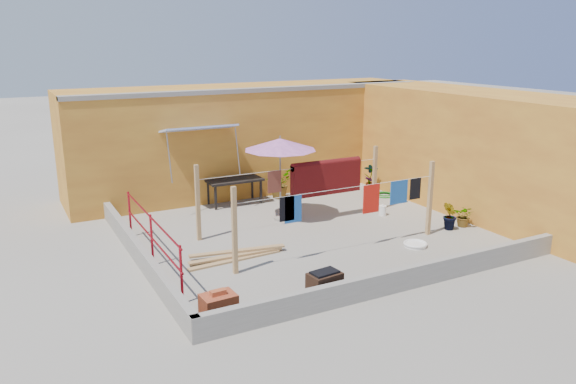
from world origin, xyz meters
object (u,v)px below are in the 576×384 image
Objects in this scene: water_jug_a at (383,210)px; water_jug_b at (401,197)px; outdoor_table at (234,181)px; brazier at (325,285)px; patio_umbrella at (280,145)px; white_basin at (415,244)px; green_hose at (384,195)px; brick_stack at (219,306)px; plant_back_a at (279,183)px.

water_jug_b is (1.23, 0.75, 0.02)m from water_jug_a.
outdoor_table reaches higher than brazier.
brazier is at bearing -107.31° from patio_umbrella.
brazier is 1.15× the size of white_basin.
brazier is at bearing -135.79° from green_hose.
brazier is 7.28m from green_hose.
white_basin is at bearing -123.81° from water_jug_b.
brazier reaches higher than brick_stack.
brick_stack is 1.09× the size of white_basin.
plant_back_a is (-2.88, 1.33, 0.40)m from green_hose.
outdoor_table is 4.82m from water_jug_b.
brazier is 3.47m from white_basin.
plant_back_a is (2.33, 6.40, 0.18)m from brazier.
water_jug_b is (4.30, -2.11, -0.51)m from outdoor_table.
white_basin is at bearing 22.03° from brazier.
outdoor_table is (-0.48, 1.93, -1.32)m from patio_umbrella.
patio_umbrella reaches higher than brick_stack.
water_jug_b is at bearing -2.75° from patio_umbrella.
brazier is 0.72× the size of plant_back_a.
brazier is 6.75m from water_jug_b.
green_hose is (3.82, 0.60, -1.95)m from patio_umbrella.
white_basin is at bearing -65.74° from outdoor_table.
water_jug_b is (2.00, 2.99, 0.10)m from white_basin.
plant_back_a is (-1.65, 2.86, 0.30)m from water_jug_a.
water_jug_b is at bearing 39.45° from brazier.
outdoor_table reaches higher than water_jug_a.
outdoor_table reaches higher than white_basin.
plant_back_a is at bearing 119.94° from water_jug_a.
water_jug_b is 0.40× the size of plant_back_a.
green_hose is at bearing 62.03° from white_basin.
plant_back_a reaches higher than white_basin.
water_jug_b reaches higher than green_hose.
white_basin is 1.77× the size of water_jug_a.
brick_stack is at bearing -150.73° from water_jug_a.
water_jug_a is 1.97m from green_hose.
green_hose is at bearing -17.14° from outdoor_table.
patio_umbrella is 4.14m from white_basin.
white_basin is 4.27m from green_hose.
brazier is 6.81m from plant_back_a.
plant_back_a reaches higher than brazier.
brick_stack is 1.72× the size of water_jug_b.
brazier is 2.04× the size of water_jug_a.
outdoor_table is at bearing -180.00° from plant_back_a.
outdoor_table is 2.78× the size of green_hose.
water_jug_b reaches higher than white_basin.
brazier is at bearing -140.55° from water_jug_b.
patio_umbrella is 2.64m from plant_back_a.
water_jug_a is at bearing 70.93° from white_basin.
brick_stack is 5.28m from white_basin.
white_basin is 0.63× the size of plant_back_a.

